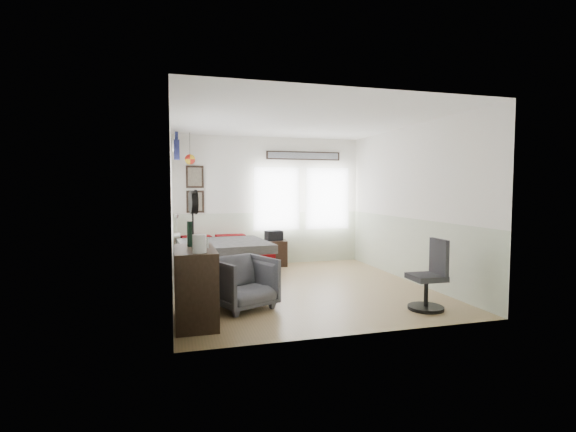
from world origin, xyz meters
The scene contains 12 objects.
ground_plane centered at (0.00, 0.00, -0.01)m, with size 4.00×4.50×0.01m, color #977C52.
room_shell centered at (-0.08, 0.19, 1.61)m, with size 4.02×4.52×2.71m.
wall_decor centered at (-1.10, 1.96, 2.10)m, with size 3.55×1.32×1.44m.
bed centered at (-1.14, 1.24, 0.33)m, with size 1.64×2.20×0.67m.
dresser centered at (-1.74, -1.33, 0.45)m, with size 0.48×1.00×0.90m, color black.
armchair centered at (-1.09, -0.89, 0.35)m, with size 0.74×0.76×0.70m, color #46464F.
nightstand centered at (0.04, 2.02, 0.27)m, with size 0.53×0.43×0.53m, color black.
task_chair centered at (1.31, -1.61, 0.39)m, with size 0.47×0.47×0.95m.
kettle centered at (-1.70, -1.68, 1.00)m, with size 0.18×0.15×0.20m.
bottle centered at (-1.78, -1.13, 1.06)m, with size 0.08×0.08×0.31m, color black.
stand_fan centered at (-1.75, -1.44, 1.45)m, with size 0.11×0.29×0.71m.
black_bag centered at (0.04, 2.02, 0.63)m, with size 0.34×0.22×0.20m, color black.
Camera 1 is at (-1.98, -6.41, 1.62)m, focal length 26.00 mm.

